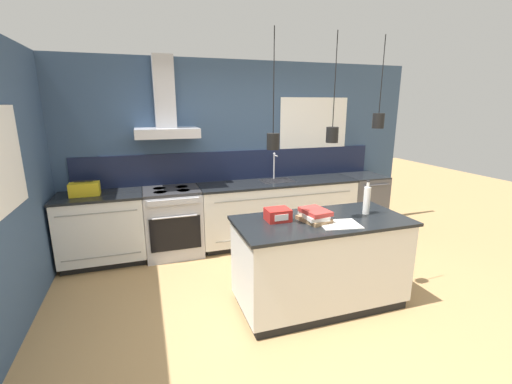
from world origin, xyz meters
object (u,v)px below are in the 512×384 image
(oven_range, at_px, (173,222))
(red_supply_box, at_px, (278,215))
(yellow_toolbox, at_px, (85,189))
(dishwasher, at_px, (361,203))
(book_stack, at_px, (314,215))
(bottle_on_island, at_px, (367,200))

(oven_range, height_order, red_supply_box, red_supply_box)
(oven_range, xyz_separation_m, yellow_toolbox, (-1.03, 0.00, 0.54))
(dishwasher, bearing_deg, red_supply_box, -142.57)
(oven_range, relative_size, book_stack, 2.68)
(red_supply_box, xyz_separation_m, yellow_toolbox, (-1.90, 1.61, 0.02))
(red_supply_box, height_order, yellow_toolbox, yellow_toolbox)
(oven_range, height_order, dishwasher, same)
(bottle_on_island, distance_m, yellow_toolbox, 3.30)
(book_stack, relative_size, red_supply_box, 1.50)
(red_supply_box, distance_m, yellow_toolbox, 2.49)
(bottle_on_island, bearing_deg, yellow_toolbox, 149.10)
(red_supply_box, bearing_deg, bottle_on_island, -5.11)
(oven_range, bearing_deg, yellow_toolbox, 179.76)
(book_stack, bearing_deg, oven_range, 124.48)
(oven_range, relative_size, bottle_on_island, 2.64)
(dishwasher, distance_m, red_supply_box, 2.70)
(dishwasher, bearing_deg, oven_range, -179.92)
(dishwasher, bearing_deg, book_stack, -135.69)
(bottle_on_island, distance_m, book_stack, 0.62)
(book_stack, bearing_deg, red_supply_box, 158.40)
(dishwasher, distance_m, bottle_on_island, 2.15)
(dishwasher, xyz_separation_m, red_supply_box, (-2.11, -1.61, 0.51))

